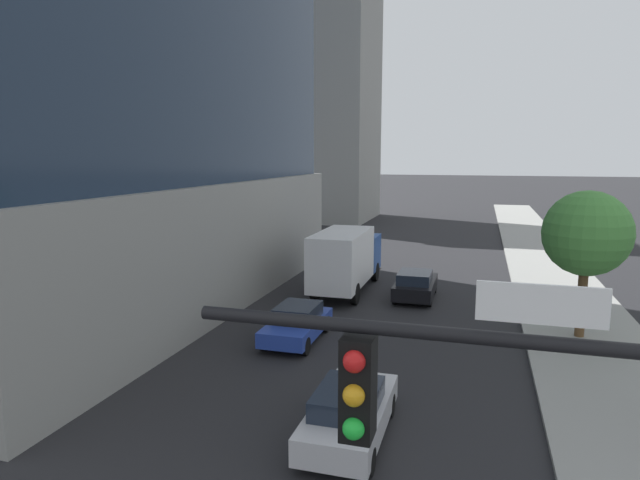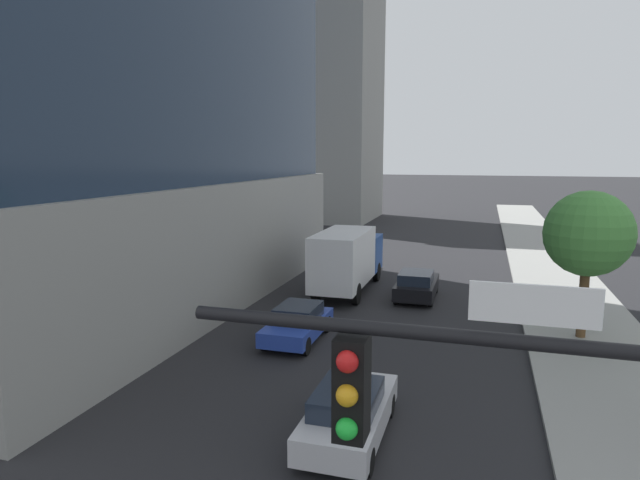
% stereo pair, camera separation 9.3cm
% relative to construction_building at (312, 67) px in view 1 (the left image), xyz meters
% --- Properties ---
extents(sidewalk, '(4.82, 120.00, 0.15)m').
position_rel_construction_building_xyz_m(sidewalk, '(23.04, -37.55, -16.94)').
color(sidewalk, gray).
rests_on(sidewalk, ground).
extents(construction_building, '(22.81, 12.96, 41.14)m').
position_rel_construction_building_xyz_m(construction_building, '(0.00, 0.00, 0.00)').
color(construction_building, gray).
rests_on(construction_building, ground).
extents(street_tree, '(3.33, 3.33, 5.81)m').
position_rel_construction_building_xyz_m(street_tree, '(22.72, -37.21, -12.75)').
color(street_tree, brown).
rests_on(street_tree, sidewalk).
extents(car_silver, '(1.82, 4.35, 1.47)m').
position_rel_construction_building_xyz_m(car_silver, '(15.71, -47.27, -16.28)').
color(car_silver, '#B7B7BC').
rests_on(car_silver, ground).
extents(car_blue, '(1.82, 4.08, 1.42)m').
position_rel_construction_building_xyz_m(car_blue, '(11.97, -40.50, -16.30)').
color(car_blue, '#233D9E').
rests_on(car_blue, ground).
extents(car_black, '(1.91, 4.14, 1.47)m').
position_rel_construction_building_xyz_m(car_black, '(15.71, -32.78, -16.29)').
color(car_black, black).
rests_on(car_black, ground).
extents(box_truck, '(2.34, 7.75, 3.39)m').
position_rel_construction_building_xyz_m(box_truck, '(11.97, -32.43, -15.13)').
color(box_truck, '#1E4799').
rests_on(box_truck, ground).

